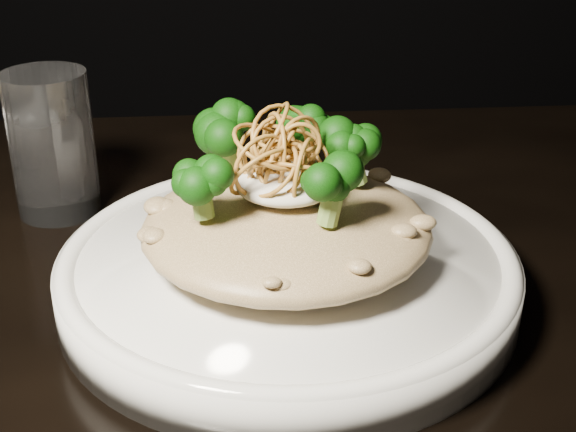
{
  "coord_description": "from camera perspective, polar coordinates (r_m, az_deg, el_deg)",
  "views": [
    {
      "loc": [
        0.05,
        -0.37,
        1.02
      ],
      "look_at": [
        0.08,
        0.05,
        0.81
      ],
      "focal_mm": 50.0,
      "sensor_mm": 36.0,
      "label": 1
    }
  ],
  "objects": [
    {
      "name": "plate",
      "position": [
        0.5,
        0.0,
        -4.19
      ],
      "size": [
        0.28,
        0.28,
        0.03
      ],
      "primitive_type": "cylinder",
      "color": "silver",
      "rests_on": "table"
    },
    {
      "name": "broccoli",
      "position": [
        0.46,
        0.08,
        4.0
      ],
      "size": [
        0.13,
        0.13,
        0.05
      ],
      "primitive_type": null,
      "color": "black",
      "rests_on": "risotto"
    },
    {
      "name": "shallots",
      "position": [
        0.46,
        -0.5,
        5.33
      ],
      "size": [
        0.05,
        0.05,
        0.03
      ],
      "primitive_type": null,
      "color": "brown",
      "rests_on": "cheese"
    },
    {
      "name": "cheese",
      "position": [
        0.47,
        -0.14,
        2.39
      ],
      "size": [
        0.06,
        0.06,
        0.02
      ],
      "primitive_type": "ellipsoid",
      "color": "white",
      "rests_on": "risotto"
    },
    {
      "name": "drinking_glass",
      "position": [
        0.61,
        -16.44,
        4.92
      ],
      "size": [
        0.08,
        0.08,
        0.11
      ],
      "primitive_type": "cylinder",
      "rotation": [
        0.0,
        0.0,
        -0.32
      ],
      "color": "silver",
      "rests_on": "table"
    },
    {
      "name": "risotto",
      "position": [
        0.48,
        -0.11,
        -0.77
      ],
      "size": [
        0.17,
        0.17,
        0.04
      ],
      "primitive_type": "ellipsoid",
      "color": "brown",
      "rests_on": "plate"
    }
  ]
}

